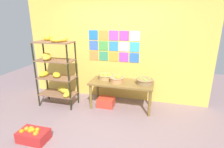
% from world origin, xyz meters
% --- Properties ---
extents(ground, '(9.12, 9.12, 0.00)m').
position_xyz_m(ground, '(0.00, 0.00, 0.00)').
color(ground, slate).
extents(back_wall_with_art, '(4.70, 0.07, 2.83)m').
position_xyz_m(back_wall_with_art, '(-0.00, 1.59, 1.42)').
color(back_wall_with_art, '#E7BD4B').
rests_on(back_wall_with_art, ground).
extents(banana_shelf_unit, '(0.89, 0.50, 1.71)m').
position_xyz_m(banana_shelf_unit, '(-1.22, 0.78, 0.94)').
color(banana_shelf_unit, black).
rests_on(banana_shelf_unit, ground).
extents(display_table, '(1.48, 0.62, 0.64)m').
position_xyz_m(display_table, '(0.31, 1.04, 0.56)').
color(display_table, brown).
rests_on(display_table, ground).
extents(fruit_basket_left, '(0.38, 0.38, 0.14)m').
position_xyz_m(fruit_basket_left, '(0.84, 1.06, 0.71)').
color(fruit_basket_left, olive).
rests_on(fruit_basket_left, display_table).
extents(fruit_basket_centre, '(0.33, 0.33, 0.19)m').
position_xyz_m(fruit_basket_centre, '(0.22, 1.00, 0.73)').
color(fruit_basket_centre, '#B47C4B').
rests_on(fruit_basket_centre, display_table).
extents(fruit_basket_right, '(0.38, 0.38, 0.16)m').
position_xyz_m(fruit_basket_right, '(-0.11, 1.17, 0.72)').
color(fruit_basket_right, tan).
rests_on(fruit_basket_right, display_table).
extents(produce_crate_under_table, '(0.39, 0.32, 0.21)m').
position_xyz_m(produce_crate_under_table, '(-0.05, 1.00, 0.10)').
color(produce_crate_under_table, red).
rests_on(produce_crate_under_table, ground).
extents(orange_crate_foreground, '(0.52, 0.32, 0.25)m').
position_xyz_m(orange_crate_foreground, '(-0.92, -0.56, 0.11)').
color(orange_crate_foreground, '#B12322').
rests_on(orange_crate_foreground, ground).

